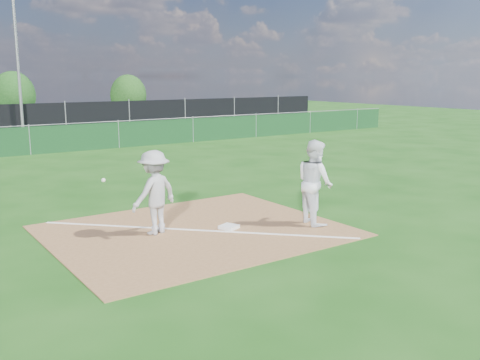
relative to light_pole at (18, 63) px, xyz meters
name	(u,v)px	position (x,y,z in m)	size (l,w,h in m)	color
ground	(67,172)	(-1.50, -12.70, -4.00)	(90.00, 90.00, 0.00)	#15450E
infield_dirt	(195,231)	(-1.50, -21.70, -3.99)	(6.00, 5.00, 0.02)	brown
foul_line	(195,230)	(-1.50, -21.70, -3.98)	(0.08, 7.00, 0.01)	white
green_fence	(30,141)	(-1.50, -7.70, -3.40)	(44.00, 0.05, 1.20)	#0E3316
light_pole	(18,63)	(0.00, 0.00, 0.00)	(0.16, 0.16, 8.00)	slate
first_base	(229,227)	(-0.83, -22.01, -3.94)	(0.35, 0.35, 0.07)	white
play_at_first	(154,192)	(-2.30, -21.40, -3.09)	(1.86, 0.99, 1.78)	#B5B5B7
runner	(315,182)	(1.04, -22.70, -3.04)	(0.93, 0.73, 1.92)	white
car_right	(63,117)	(3.75, 5.06, -3.40)	(1.64, 4.04, 1.17)	black
tree_mid	(13,96)	(1.98, 10.96, -2.10)	(3.12, 3.12, 3.70)	#382316
tree_right	(128,95)	(10.71, 10.18, -2.22)	(2.92, 2.92, 3.46)	#382316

